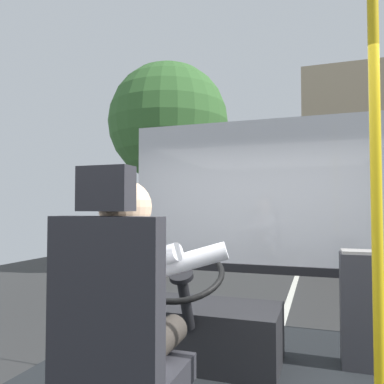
{
  "coord_description": "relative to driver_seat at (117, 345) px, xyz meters",
  "views": [
    {
      "loc": [
        0.58,
        -2.02,
        1.83
      ],
      "look_at": [
        -0.46,
        1.07,
        1.97
      ],
      "focal_mm": 35.27,
      "sensor_mm": 36.0,
      "label": 1
    }
  ],
  "objects": [
    {
      "name": "handrail_pole",
      "position": [
        1.03,
        0.27,
        0.63
      ],
      "size": [
        0.04,
        0.04,
        2.29
      ],
      "color": "gold",
      "rests_on": "bus_floor"
    },
    {
      "name": "ground",
      "position": [
        0.22,
        9.41,
        -1.28
      ],
      "size": [
        18.0,
        44.0,
        0.06
      ],
      "color": "#2F2F2F"
    },
    {
      "name": "bus_driver",
      "position": [
        0.0,
        0.11,
        0.2
      ],
      "size": [
        0.79,
        0.56,
        0.81
      ],
      "color": "#332D28",
      "rests_on": "driver_seat"
    },
    {
      "name": "driver_seat",
      "position": [
        0.0,
        0.0,
        0.0
      ],
      "size": [
        0.48,
        0.48,
        1.26
      ],
      "color": "black",
      "rests_on": "bus_floor"
    },
    {
      "name": "windshield_panel",
      "position": [
        0.22,
        2.23,
        0.52
      ],
      "size": [
        2.5,
        0.08,
        1.48
      ],
      "color": "silver"
    },
    {
      "name": "steering_console",
      "position": [
        -0.0,
        1.19,
        -0.3
      ],
      "size": [
        1.1,
        0.97,
        0.8
      ],
      "color": "black",
      "rests_on": "bus_floor"
    },
    {
      "name": "street_tree",
      "position": [
        -3.36,
        8.75,
        3.03
      ],
      "size": [
        3.48,
        3.48,
        6.05
      ],
      "color": "#4C3828",
      "rests_on": "ground"
    },
    {
      "name": "fare_box",
      "position": [
        1.06,
        1.46,
        -0.12
      ],
      "size": [
        0.25,
        0.23,
        0.8
      ],
      "color": "#333338",
      "rests_on": "bus_floor"
    }
  ]
}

